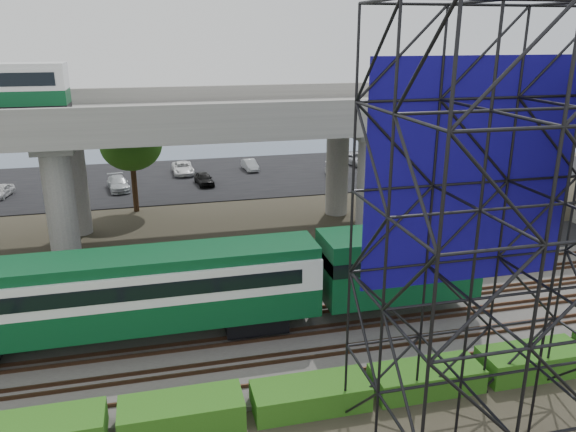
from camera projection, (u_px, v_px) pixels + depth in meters
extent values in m
plane|color=#474233|center=(264.00, 353.00, 26.02)|extent=(140.00, 140.00, 0.00)
cube|color=slate|center=(256.00, 330.00, 27.84)|extent=(90.00, 12.00, 0.20)
cube|color=black|center=(231.00, 266.00, 35.71)|extent=(90.00, 5.00, 0.08)
cube|color=black|center=(198.00, 178.00, 57.41)|extent=(90.00, 18.00, 0.08)
cube|color=#3F5067|center=(184.00, 140.00, 77.74)|extent=(140.00, 40.00, 0.03)
cube|color=#472D1E|center=(277.00, 381.00, 23.42)|extent=(90.00, 0.08, 0.16)
cube|color=#472D1E|center=(270.00, 363.00, 24.75)|extent=(90.00, 0.08, 0.16)
cube|color=#472D1E|center=(267.00, 356.00, 25.27)|extent=(90.00, 0.08, 0.16)
cube|color=#472D1E|center=(261.00, 340.00, 26.60)|extent=(90.00, 0.08, 0.16)
cube|color=#472D1E|center=(259.00, 334.00, 27.12)|extent=(90.00, 0.08, 0.16)
cube|color=#472D1E|center=(253.00, 320.00, 28.45)|extent=(90.00, 0.08, 0.16)
cube|color=#472D1E|center=(251.00, 315.00, 28.97)|extent=(90.00, 0.08, 0.16)
cube|color=#472D1E|center=(247.00, 302.00, 30.29)|extent=(90.00, 0.08, 0.16)
cube|color=#472D1E|center=(245.00, 298.00, 30.81)|extent=(90.00, 0.08, 0.16)
cube|color=#472D1E|center=(241.00, 287.00, 32.14)|extent=(90.00, 0.08, 0.16)
cube|color=black|center=(255.00, 317.00, 27.61)|extent=(3.00, 2.20, 0.90)
cube|color=#094522|center=(115.00, 311.00, 25.78)|extent=(19.00, 3.00, 1.40)
cube|color=silver|center=(112.00, 282.00, 25.33)|extent=(19.00, 3.00, 1.50)
cube|color=#094522|center=(110.00, 262.00, 25.02)|extent=(19.00, 2.60, 0.50)
cube|color=black|center=(135.00, 279.00, 25.54)|extent=(15.00, 3.06, 0.70)
cube|color=#094522|center=(398.00, 263.00, 28.64)|extent=(8.00, 3.00, 3.40)
cube|color=#9E9B93|center=(216.00, 119.00, 38.14)|extent=(80.00, 12.00, 1.20)
cube|color=#9E9B93|center=(227.00, 113.00, 32.47)|extent=(80.00, 0.50, 1.10)
cube|color=#9E9B93|center=(206.00, 93.00, 43.09)|extent=(80.00, 0.50, 1.10)
cylinder|color=#9E9B93|center=(61.00, 208.00, 34.07)|extent=(1.80, 1.80, 8.00)
cylinder|color=#9E9B93|center=(74.00, 180.00, 40.53)|extent=(1.80, 1.80, 8.00)
cube|color=#9E9B93|center=(61.00, 138.00, 36.15)|extent=(2.40, 9.00, 0.60)
cylinder|color=#9E9B93|center=(370.00, 188.00, 38.59)|extent=(1.80, 1.80, 8.00)
cylinder|color=#9E9B93|center=(337.00, 166.00, 45.05)|extent=(1.80, 1.80, 8.00)
cube|color=#9E9B93|center=(354.00, 126.00, 40.68)|extent=(2.40, 9.00, 0.60)
cylinder|color=#9E9B93|center=(532.00, 155.00, 49.12)|extent=(1.80, 1.80, 8.00)
cube|color=#9E9B93|center=(567.00, 118.00, 44.75)|extent=(2.40, 9.00, 0.60)
cube|color=#130B7F|center=(471.00, 175.00, 20.09)|extent=(8.10, 0.08, 8.25)
cube|color=#2A5D15|center=(182.00, 414.00, 20.97)|extent=(4.60, 1.80, 1.15)
cube|color=#2A5D15|center=(310.00, 396.00, 22.12)|extent=(4.60, 1.80, 1.03)
cube|color=#2A5D15|center=(426.00, 378.00, 23.25)|extent=(4.60, 1.80, 1.01)
cube|color=#2A5D15|center=(531.00, 361.00, 24.36)|extent=(4.60, 1.80, 1.12)
cylinder|color=#382314|center=(421.00, 206.00, 39.99)|extent=(0.44, 0.44, 4.80)
ellipsoid|color=#2A5D15|center=(425.00, 162.00, 39.00)|extent=(4.94, 4.94, 4.18)
cylinder|color=#382314|center=(134.00, 183.00, 46.09)|extent=(0.44, 0.44, 4.80)
ellipsoid|color=#2A5D15|center=(131.00, 145.00, 45.10)|extent=(4.94, 4.94, 4.18)
imported|color=black|center=(161.00, 266.00, 33.67)|extent=(5.98, 4.40, 1.51)
imported|color=silver|center=(1.00, 191.00, 50.42)|extent=(1.94, 3.49, 1.12)
imported|color=#B1B2B9|center=(65.00, 174.00, 56.10)|extent=(2.08, 3.88, 1.21)
imported|color=#B3B7BB|center=(118.00, 183.00, 52.69)|extent=(2.43, 4.55, 1.25)
imported|color=white|center=(183.00, 168.00, 58.74)|extent=(2.18, 4.50, 1.24)
imported|color=black|center=(204.00, 179.00, 54.51)|extent=(1.91, 3.76, 1.23)
imported|color=#A6AAAD|center=(250.00, 165.00, 60.37)|extent=(1.50, 3.53, 1.13)
imported|color=white|center=(336.00, 171.00, 57.56)|extent=(2.30, 4.54, 1.26)
imported|color=#B1B3B9|center=(356.00, 159.00, 63.07)|extent=(3.10, 5.01, 1.29)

